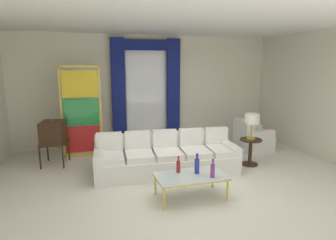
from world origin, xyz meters
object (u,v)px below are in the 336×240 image
object	(u,v)px
armchair_white	(251,139)
stained_glass_divider	(81,114)
peacock_figurine	(107,149)
round_side_table	(250,150)
coffee_table	(191,177)
bottle_blue_decanter	(213,170)
vintage_tv	(53,133)
bottle_amber_squat	(197,165)
couch_white_long	(166,158)
bottle_crystal_tall	(178,166)
table_lamp_brass	(252,120)

from	to	relation	value
armchair_white	stained_glass_divider	world-z (taller)	stained_glass_divider
peacock_figurine	round_side_table	bearing A→B (deg)	-24.83
coffee_table	bottle_blue_decanter	distance (m)	0.40
vintage_tv	armchair_white	distance (m)	4.90
stained_glass_divider	round_side_table	xyz separation A→B (m)	(3.57, -1.70, -0.70)
bottle_blue_decanter	armchair_white	size ratio (longest dim) A/B	0.36
bottle_blue_decanter	armchair_white	bearing A→B (deg)	46.60
bottle_amber_squat	round_side_table	distance (m)	2.06
couch_white_long	bottle_blue_decanter	size ratio (longest dim) A/B	9.31
bottle_crystal_tall	round_side_table	distance (m)	2.25
bottle_crystal_tall	round_side_table	xyz separation A→B (m)	(2.02, 0.97, -0.17)
couch_white_long	armchair_white	xyz separation A→B (m)	(2.60, 0.90, -0.02)
armchair_white	peacock_figurine	world-z (taller)	armchair_white
bottle_amber_squat	table_lamp_brass	xyz separation A→B (m)	(1.73, 1.09, 0.47)
table_lamp_brass	bottle_blue_decanter	bearing A→B (deg)	-139.46
bottle_amber_squat	vintage_tv	bearing A→B (deg)	136.15
bottle_amber_squat	stained_glass_divider	bearing A→B (deg)	123.35
peacock_figurine	coffee_table	bearing A→B (deg)	-65.34
couch_white_long	coffee_table	xyz separation A→B (m)	(0.05, -1.29, 0.07)
peacock_figurine	round_side_table	size ratio (longest dim) A/B	1.01
round_side_table	table_lamp_brass	bearing A→B (deg)	90.00
coffee_table	bottle_blue_decanter	xyz separation A→B (m)	(0.31, -0.19, 0.17)
couch_white_long	peacock_figurine	bearing A→B (deg)	131.56
armchair_white	round_side_table	xyz separation A→B (m)	(-0.69, -1.04, 0.07)
table_lamp_brass	couch_white_long	bearing A→B (deg)	175.64
coffee_table	bottle_crystal_tall	xyz separation A→B (m)	(-0.16, 0.17, 0.16)
bottle_blue_decanter	bottle_amber_squat	world-z (taller)	bottle_amber_squat
bottle_amber_squat	round_side_table	world-z (taller)	bottle_amber_squat
vintage_tv	peacock_figurine	bearing A→B (deg)	6.58
round_side_table	table_lamp_brass	xyz separation A→B (m)	(0.00, 0.00, 0.67)
bottle_blue_decanter	stained_glass_divider	xyz separation A→B (m)	(-2.02, 3.02, 0.52)
coffee_table	armchair_white	size ratio (longest dim) A/B	1.33
bottle_blue_decanter	stained_glass_divider	size ratio (longest dim) A/B	0.15
stained_glass_divider	bottle_blue_decanter	bearing A→B (deg)	-56.25
bottle_crystal_tall	round_side_table	world-z (taller)	bottle_crystal_tall
stained_glass_divider	armchair_white	bearing A→B (deg)	-8.76
bottle_blue_decanter	bottle_crystal_tall	world-z (taller)	bottle_blue_decanter
coffee_table	armchair_white	bearing A→B (deg)	40.58
bottle_amber_squat	round_side_table	xyz separation A→B (m)	(1.73, 1.09, -0.20)
couch_white_long	table_lamp_brass	distance (m)	2.05
round_side_table	bottle_amber_squat	bearing A→B (deg)	-147.69
bottle_crystal_tall	couch_white_long	bearing A→B (deg)	84.42
vintage_tv	round_side_table	bearing A→B (deg)	-16.81
peacock_figurine	table_lamp_brass	xyz separation A→B (m)	(3.02, -1.40, 0.81)
armchair_white	round_side_table	size ratio (longest dim) A/B	1.48
round_side_table	bottle_blue_decanter	bearing A→B (deg)	-139.46
stained_glass_divider	coffee_table	bearing A→B (deg)	-58.92
couch_white_long	round_side_table	size ratio (longest dim) A/B	5.01
stained_glass_divider	round_side_table	bearing A→B (deg)	-25.45
bottle_crystal_tall	bottle_amber_squat	xyz separation A→B (m)	(0.29, -0.13, 0.03)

